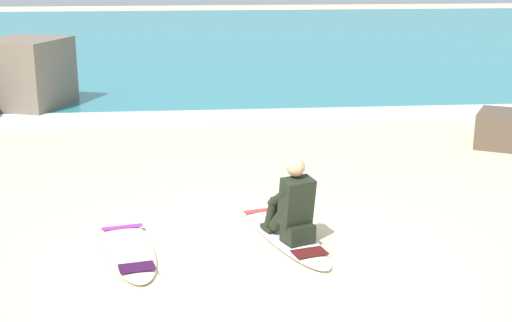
# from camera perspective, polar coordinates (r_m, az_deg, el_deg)

# --- Properties ---
(ground_plane) EXTENTS (80.00, 80.00, 0.00)m
(ground_plane) POSITION_cam_1_polar(r_m,az_deg,el_deg) (7.86, -0.10, -7.60)
(ground_plane) COLOR beige
(sea) EXTENTS (80.00, 28.00, 0.10)m
(sea) POSITION_cam_1_polar(r_m,az_deg,el_deg) (27.81, -4.20, 9.53)
(sea) COLOR teal
(sea) RESTS_ON ground
(breaking_foam) EXTENTS (80.00, 0.90, 0.11)m
(breaking_foam) POSITION_cam_1_polar(r_m,az_deg,el_deg) (14.29, -2.70, 3.47)
(breaking_foam) COLOR white
(breaking_foam) RESTS_ON ground
(surfboard_main) EXTENTS (1.11, 2.42, 0.08)m
(surfboard_main) POSITION_cam_1_polar(r_m,az_deg,el_deg) (8.48, 2.12, -5.54)
(surfboard_main) COLOR white
(surfboard_main) RESTS_ON ground
(surfer_seated) EXTENTS (0.57, 0.77, 0.95)m
(surfer_seated) POSITION_cam_1_polar(r_m,az_deg,el_deg) (8.06, 2.90, -3.67)
(surfer_seated) COLOR black
(surfer_seated) RESTS_ON surfboard_main
(surfboard_spare_near) EXTENTS (0.91, 2.03, 0.08)m
(surfboard_spare_near) POSITION_cam_1_polar(r_m,az_deg,el_deg) (8.14, -9.98, -6.72)
(surfboard_spare_near) COLOR #EFE5C6
(surfboard_spare_near) RESTS_ON ground
(shoreline_rock) EXTENTS (1.09, 1.18, 0.59)m
(shoreline_rock) POSITION_cam_1_polar(r_m,az_deg,el_deg) (12.95, 18.62, 2.42)
(shoreline_rock) COLOR brown
(shoreline_rock) RESTS_ON ground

